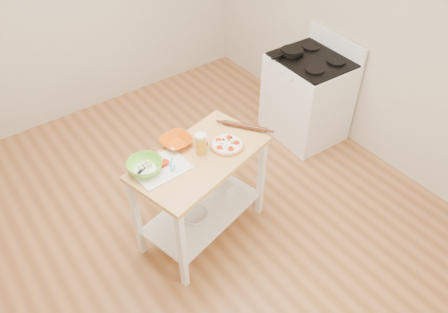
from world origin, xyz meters
TOP-DOWN VIEW (x-y plane):
  - room_shell at (0.00, 0.00)m, footprint 4.04×4.54m
  - prep_island at (-0.09, -0.20)m, footprint 1.21×0.84m
  - gas_stove at (1.66, 0.31)m, footprint 0.71×0.82m
  - skillet at (1.53, 0.50)m, footprint 0.39×0.25m
  - pizza at (0.15, -0.23)m, footprint 0.27×0.27m
  - cutting_board at (-0.41, -0.14)m, footprint 0.41×0.31m
  - spatula at (-0.33, -0.17)m, footprint 0.10×0.15m
  - knife at (-0.49, -0.06)m, footprint 0.24×0.15m
  - orange_bowl at (-0.16, 0.03)m, footprint 0.27×0.27m
  - green_bowl at (-0.51, -0.09)m, footprint 0.30×0.30m
  - beer_pint at (-0.06, -0.17)m, footprint 0.09×0.09m
  - yogurt_tub at (-0.02, -0.13)m, footprint 0.09×0.09m
  - rolling_pin at (0.41, -0.14)m, footprint 0.25×0.33m
  - shelf_glass_bowl at (-0.19, -0.23)m, footprint 0.31×0.31m
  - shelf_bin at (0.21, -0.15)m, footprint 0.13×0.13m

SIDE VIEW (x-z plane):
  - shelf_glass_bowl at x=-0.19m, z-range 0.26..0.33m
  - shelf_bin at x=0.21m, z-range 0.26..0.37m
  - gas_stove at x=1.66m, z-range -0.08..1.03m
  - prep_island at x=-0.09m, z-range 0.19..1.09m
  - cutting_board at x=-0.41m, z-range 0.89..0.93m
  - spatula at x=-0.33m, z-range 0.91..0.92m
  - pizza at x=0.15m, z-range 0.89..0.94m
  - knife at x=-0.49m, z-range 0.91..0.92m
  - rolling_pin at x=0.41m, z-range 0.90..0.94m
  - orange_bowl at x=-0.16m, z-range 0.90..0.96m
  - green_bowl at x=-0.51m, z-range 0.90..0.98m
  - yogurt_tub at x=-0.02m, z-range 0.86..1.05m
  - skillet at x=1.53m, z-range 0.96..0.99m
  - beer_pint at x=-0.06m, z-range 0.90..1.08m
  - room_shell at x=0.00m, z-range -0.02..2.72m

